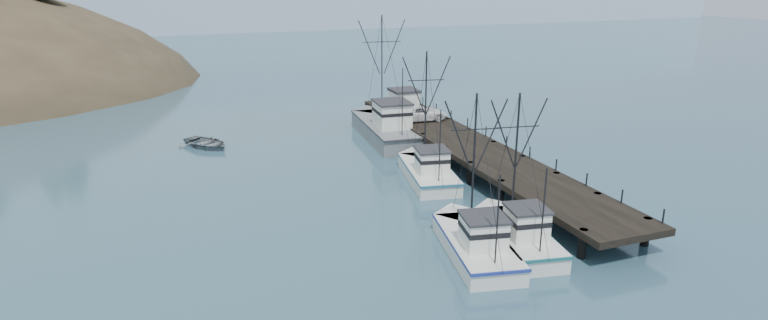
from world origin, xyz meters
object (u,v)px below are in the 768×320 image
at_px(work_vessel, 386,127).
at_px(pickup_truck, 420,113).
at_px(pier_shed, 404,101).
at_px(motorboat, 207,147).
at_px(trawler_mid, 475,242).
at_px(trawler_far, 427,170).
at_px(trawler_near, 516,233).
at_px(pier, 469,147).

distance_m(work_vessel, pickup_truck, 4.09).
bearing_deg(pier_shed, motorboat, 178.41).
distance_m(trawler_mid, trawler_far, 14.79).
relative_size(trawler_mid, trawler_far, 0.95).
bearing_deg(trawler_near, pier_shed, 81.51).
bearing_deg(pickup_truck, motorboat, 81.21).
xyz_separation_m(pier, trawler_mid, (-8.76, -17.01, -0.87)).
relative_size(work_vessel, pier_shed, 5.12).
distance_m(work_vessel, motorboat, 19.29).
relative_size(pier, pickup_truck, 7.48).
xyz_separation_m(work_vessel, motorboat, (-18.97, 3.25, -1.23)).
bearing_deg(work_vessel, trawler_near, -92.85).
height_order(trawler_near, trawler_far, trawler_far).
bearing_deg(trawler_mid, trawler_near, 3.34).
bearing_deg(trawler_mid, work_vessel, 80.71).
xyz_separation_m(trawler_far, motorboat, (-17.48, 17.44, -0.82)).
xyz_separation_m(pier, trawler_far, (-5.57, -2.56, -0.87)).
bearing_deg(trawler_far, trawler_mid, -102.46).
bearing_deg(pier_shed, trawler_mid, -104.19).
relative_size(trawler_far, pickup_truck, 1.96).
relative_size(pickup_truck, motorboat, 0.99).
distance_m(pier, pickup_truck, 10.32).
xyz_separation_m(pier, work_vessel, (-4.08, 11.63, -0.46)).
distance_m(pier, work_vessel, 12.33).
bearing_deg(trawler_far, pickup_truck, 68.69).
bearing_deg(motorboat, work_vessel, -42.55).
distance_m(trawler_far, pier_shed, 17.67).
distance_m(trawler_near, trawler_far, 14.25).
distance_m(pier, trawler_near, 17.71).
relative_size(pier, trawler_far, 3.81).
bearing_deg(trawler_far, work_vessel, 84.00).
height_order(pier, trawler_far, trawler_far).
relative_size(pier, pier_shed, 13.75).
bearing_deg(motorboat, trawler_near, -93.84).
height_order(trawler_mid, pier_shed, trawler_mid).
distance_m(trawler_mid, motorboat, 34.95).
relative_size(trawler_mid, pickup_truck, 1.87).
height_order(trawler_mid, motorboat, trawler_mid).
height_order(trawler_near, trawler_mid, trawler_mid).
relative_size(trawler_far, work_vessel, 0.70).
bearing_deg(trawler_mid, pickup_truck, 73.28).
relative_size(trawler_mid, work_vessel, 0.67).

